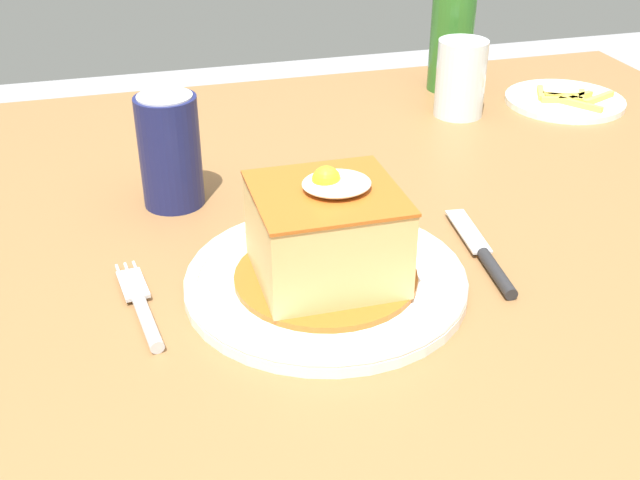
{
  "coord_description": "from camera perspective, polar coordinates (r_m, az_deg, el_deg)",
  "views": [
    {
      "loc": [
        -0.21,
        -0.64,
        1.14
      ],
      "look_at": [
        -0.05,
        -0.03,
        0.78
      ],
      "focal_mm": 44.26,
      "sensor_mm": 36.0,
      "label": 1
    }
  ],
  "objects": [
    {
      "name": "fork",
      "position": [
        0.7,
        -12.69,
        -4.94
      ],
      "size": [
        0.03,
        0.14,
        0.01
      ],
      "color": "silver",
      "rests_on": "dining_table"
    },
    {
      "name": "soda_can",
      "position": [
        0.86,
        -10.8,
        6.33
      ],
      "size": [
        0.07,
        0.07,
        0.12
      ],
      "color": "#191E51",
      "rests_on": "dining_table"
    },
    {
      "name": "dining_table",
      "position": [
        0.83,
        2.36,
        -6.55
      ],
      "size": [
        1.24,
        1.09,
        0.74
      ],
      "color": "olive",
      "rests_on": "ground_plane"
    },
    {
      "name": "side_plate_fries",
      "position": [
        1.21,
        17.3,
        9.62
      ],
      "size": [
        0.17,
        0.17,
        0.02
      ],
      "color": "white",
      "rests_on": "dining_table"
    },
    {
      "name": "knife",
      "position": [
        0.77,
        12.04,
        -1.43
      ],
      "size": [
        0.03,
        0.17,
        0.01
      ],
      "color": "#262628",
      "rests_on": "dining_table"
    },
    {
      "name": "beer_bottle_green",
      "position": [
        1.21,
        9.58,
        15.2
      ],
      "size": [
        0.06,
        0.06,
        0.27
      ],
      "color": "#2D6B23",
      "rests_on": "dining_table"
    },
    {
      "name": "sandwich_meal",
      "position": [
        0.7,
        0.46,
        0.25
      ],
      "size": [
        0.17,
        0.17,
        0.11
      ],
      "color": "#B75B1E",
      "rests_on": "main_plate"
    },
    {
      "name": "main_plate",
      "position": [
        0.72,
        0.43,
        -2.91
      ],
      "size": [
        0.26,
        0.26,
        0.02
      ],
      "color": "white",
      "rests_on": "dining_table"
    },
    {
      "name": "drinking_glass",
      "position": [
        1.12,
        10.1,
        11.08
      ],
      "size": [
        0.07,
        0.07,
        0.1
      ],
      "color": "silver",
      "rests_on": "dining_table"
    }
  ]
}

